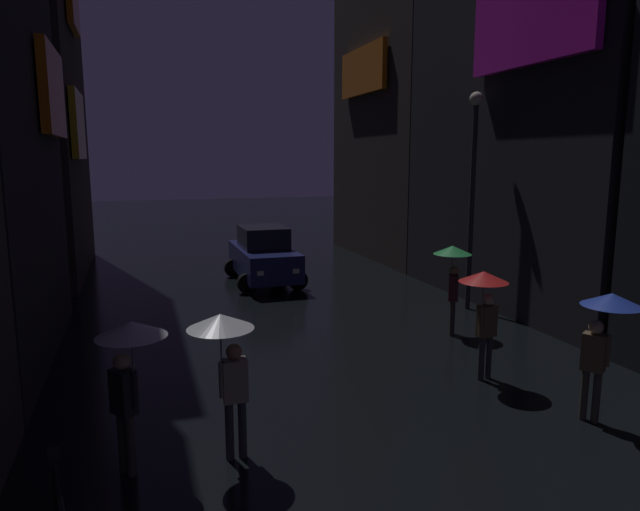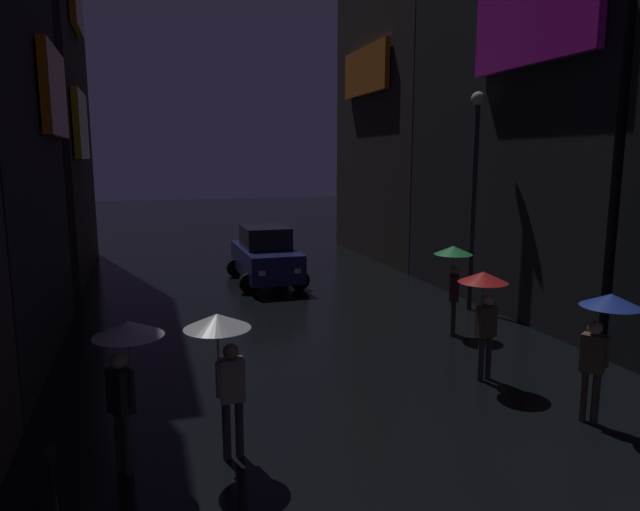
{
  "view_description": "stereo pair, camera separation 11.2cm",
  "coord_description": "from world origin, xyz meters",
  "px_view_note": "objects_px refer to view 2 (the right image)",
  "views": [
    {
      "loc": [
        -3.7,
        -0.28,
        4.15
      ],
      "look_at": [
        0.0,
        11.14,
        2.1
      ],
      "focal_mm": 32.0,
      "sensor_mm": 36.0,
      "label": 1
    },
    {
      "loc": [
        -3.6,
        -0.32,
        4.15
      ],
      "look_at": [
        0.0,
        11.14,
        2.1
      ],
      "focal_mm": 32.0,
      "sensor_mm": 36.0,
      "label": 2
    }
  ],
  "objects_px": {
    "pedestrian_foreground_left_blue": "(605,322)",
    "streetlamp_right_far": "(475,177)",
    "pedestrian_foreground_right_green": "(453,265)",
    "pedestrian_midstreet_centre_red": "(484,295)",
    "car_distant": "(266,256)",
    "pedestrian_near_crossing_clear": "(126,354)",
    "pedestrian_midstreet_left_clear": "(222,345)"
  },
  "relations": [
    {
      "from": "streetlamp_right_far",
      "to": "pedestrian_foreground_left_blue",
      "type": "bearing_deg",
      "value": -105.57
    },
    {
      "from": "car_distant",
      "to": "streetlamp_right_far",
      "type": "xyz_separation_m",
      "value": [
        4.7,
        -5.02,
        2.72
      ]
    },
    {
      "from": "pedestrian_foreground_left_blue",
      "to": "streetlamp_right_far",
      "type": "distance_m",
      "value": 7.27
    },
    {
      "from": "pedestrian_foreground_right_green",
      "to": "pedestrian_midstreet_centre_red",
      "type": "bearing_deg",
      "value": -109.87
    },
    {
      "from": "pedestrian_midstreet_left_clear",
      "to": "streetlamp_right_far",
      "type": "xyz_separation_m",
      "value": [
        7.65,
        6.09,
        1.98
      ]
    },
    {
      "from": "pedestrian_foreground_right_green",
      "to": "pedestrian_foreground_left_blue",
      "type": "distance_m",
      "value": 4.89
    },
    {
      "from": "car_distant",
      "to": "pedestrian_midstreet_centre_red",
      "type": "bearing_deg",
      "value": -78.06
    },
    {
      "from": "pedestrian_midstreet_centre_red",
      "to": "streetlamp_right_far",
      "type": "distance_m",
      "value": 5.72
    },
    {
      "from": "pedestrian_foreground_left_blue",
      "to": "streetlamp_right_far",
      "type": "xyz_separation_m",
      "value": [
        1.88,
        6.73,
        1.98
      ]
    },
    {
      "from": "pedestrian_foreground_right_green",
      "to": "pedestrian_foreground_left_blue",
      "type": "xyz_separation_m",
      "value": [
        -0.24,
        -4.88,
        0.0
      ]
    },
    {
      "from": "pedestrian_midstreet_centre_red",
      "to": "car_distant",
      "type": "bearing_deg",
      "value": 101.94
    },
    {
      "from": "pedestrian_midstreet_centre_red",
      "to": "pedestrian_near_crossing_clear",
      "type": "bearing_deg",
      "value": -167.3
    },
    {
      "from": "pedestrian_midstreet_left_clear",
      "to": "pedestrian_foreground_left_blue",
      "type": "distance_m",
      "value": 5.81
    },
    {
      "from": "pedestrian_near_crossing_clear",
      "to": "pedestrian_foreground_right_green",
      "type": "bearing_deg",
      "value": 30.2
    },
    {
      "from": "pedestrian_near_crossing_clear",
      "to": "pedestrian_foreground_left_blue",
      "type": "bearing_deg",
      "value": -5.43
    },
    {
      "from": "pedestrian_midstreet_centre_red",
      "to": "streetlamp_right_far",
      "type": "bearing_deg",
      "value": 60.34
    },
    {
      "from": "pedestrian_midstreet_centre_red",
      "to": "pedestrian_midstreet_left_clear",
      "type": "relative_size",
      "value": 1.0
    },
    {
      "from": "streetlamp_right_far",
      "to": "pedestrian_midstreet_centre_red",
      "type": "bearing_deg",
      "value": -119.66
    },
    {
      "from": "pedestrian_near_crossing_clear",
      "to": "pedestrian_foreground_left_blue",
      "type": "distance_m",
      "value": 7.04
    },
    {
      "from": "pedestrian_foreground_left_blue",
      "to": "pedestrian_foreground_right_green",
      "type": "bearing_deg",
      "value": 87.23
    },
    {
      "from": "pedestrian_foreground_right_green",
      "to": "pedestrian_foreground_left_blue",
      "type": "height_order",
      "value": "same"
    },
    {
      "from": "pedestrian_near_crossing_clear",
      "to": "streetlamp_right_far",
      "type": "xyz_separation_m",
      "value": [
        8.88,
        6.07,
        1.98
      ]
    },
    {
      "from": "pedestrian_near_crossing_clear",
      "to": "streetlamp_right_far",
      "type": "bearing_deg",
      "value": 34.33
    },
    {
      "from": "pedestrian_midstreet_left_clear",
      "to": "pedestrian_foreground_left_blue",
      "type": "height_order",
      "value": "same"
    },
    {
      "from": "pedestrian_near_crossing_clear",
      "to": "car_distant",
      "type": "relative_size",
      "value": 0.51
    },
    {
      "from": "pedestrian_foreground_right_green",
      "to": "streetlamp_right_far",
      "type": "bearing_deg",
      "value": 48.47
    },
    {
      "from": "pedestrian_near_crossing_clear",
      "to": "pedestrian_midstreet_centre_red",
      "type": "bearing_deg",
      "value": 12.7
    },
    {
      "from": "pedestrian_midstreet_centre_red",
      "to": "car_distant",
      "type": "relative_size",
      "value": 0.51
    },
    {
      "from": "pedestrian_midstreet_left_clear",
      "to": "streetlamp_right_far",
      "type": "height_order",
      "value": "streetlamp_right_far"
    },
    {
      "from": "pedestrian_midstreet_left_clear",
      "to": "pedestrian_midstreet_centre_red",
      "type": "bearing_deg",
      "value": 15.94
    },
    {
      "from": "car_distant",
      "to": "streetlamp_right_far",
      "type": "relative_size",
      "value": 0.7
    },
    {
      "from": "pedestrian_midstreet_centre_red",
      "to": "pedestrian_foreground_left_blue",
      "type": "bearing_deg",
      "value": -69.33
    }
  ]
}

